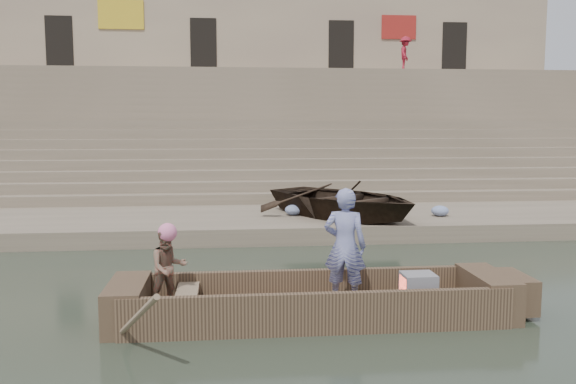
{
  "coord_description": "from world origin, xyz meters",
  "views": [
    {
      "loc": [
        -0.87,
        -7.18,
        2.77
      ],
      "look_at": [
        0.3,
        4.48,
        1.4
      ],
      "focal_mm": 37.71,
      "sensor_mm": 36.0,
      "label": 1
    }
  ],
  "objects": [
    {
      "name": "ground",
      "position": [
        0.0,
        0.0,
        0.0
      ],
      "size": [
        120.0,
        120.0,
        0.0
      ],
      "primitive_type": "plane",
      "color": "#293527",
      "rests_on": "ground"
    },
    {
      "name": "lower_landing",
      "position": [
        0.0,
        8.0,
        0.2
      ],
      "size": [
        32.0,
        4.0,
        0.4
      ],
      "primitive_type": "cube",
      "color": "gray",
      "rests_on": "ground"
    },
    {
      "name": "mid_landing",
      "position": [
        0.0,
        15.5,
        1.4
      ],
      "size": [
        32.0,
        3.0,
        2.8
      ],
      "primitive_type": "cube",
      "color": "gray",
      "rests_on": "ground"
    },
    {
      "name": "upper_landing",
      "position": [
        0.0,
        22.5,
        2.6
      ],
      "size": [
        32.0,
        3.0,
        5.2
      ],
      "primitive_type": "cube",
      "color": "gray",
      "rests_on": "ground"
    },
    {
      "name": "ghat_steps",
      "position": [
        0.0,
        17.19,
        1.8
      ],
      "size": [
        32.0,
        11.0,
        5.2
      ],
      "color": "gray",
      "rests_on": "ground"
    },
    {
      "name": "building_wall",
      "position": [
        0.0,
        26.5,
        5.6
      ],
      "size": [
        32.0,
        5.07,
        11.2
      ],
      "color": "tan",
      "rests_on": "ground"
    },
    {
      "name": "main_rowboat",
      "position": [
        0.3,
        0.98,
        0.11
      ],
      "size": [
        5.0,
        1.3,
        0.22
      ],
      "primitive_type": "cube",
      "color": "brown",
      "rests_on": "ground"
    },
    {
      "name": "rowboat_trim",
      "position": [
        0.51,
        0.98,
        0.31
      ],
      "size": [
        6.04,
        2.63,
        1.77
      ],
      "color": "brown",
      "rests_on": "ground"
    },
    {
      "name": "standing_man",
      "position": [
        0.75,
        1.0,
        1.04
      ],
      "size": [
        0.7,
        0.57,
        1.64
      ],
      "primitive_type": "imported",
      "rotation": [
        0.0,
        0.0,
        2.79
      ],
      "color": "navy",
      "rests_on": "main_rowboat"
    },
    {
      "name": "rowing_man",
      "position": [
        -1.7,
        1.07,
        0.77
      ],
      "size": [
        0.65,
        0.59,
        1.1
      ],
      "primitive_type": "imported",
      "rotation": [
        0.0,
        0.0,
        0.39
      ],
      "color": "#257052",
      "rests_on": "main_rowboat"
    },
    {
      "name": "television",
      "position": [
        1.81,
        0.98,
        0.42
      ],
      "size": [
        0.46,
        0.42,
        0.4
      ],
      "color": "gray",
      "rests_on": "main_rowboat"
    },
    {
      "name": "beached_rowboat",
      "position": [
        1.99,
        7.48,
        0.85
      ],
      "size": [
        5.02,
        5.3,
        0.89
      ],
      "primitive_type": "imported",
      "rotation": [
        0.0,
        0.0,
        0.62
      ],
      "color": "#2D2116",
      "rests_on": "lower_landing"
    },
    {
      "name": "pedestrian",
      "position": [
        7.67,
        21.6,
        6.0
      ],
      "size": [
        0.95,
        1.19,
        1.6
      ],
      "primitive_type": "imported",
      "rotation": [
        0.0,
        0.0,
        1.18
      ],
      "color": "maroon",
      "rests_on": "upper_landing"
    },
    {
      "name": "cloth_bundles",
      "position": [
        3.67,
        7.84,
        0.53
      ],
      "size": [
        7.69,
        3.16,
        0.26
      ],
      "color": "#3F5999",
      "rests_on": "lower_landing"
    }
  ]
}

